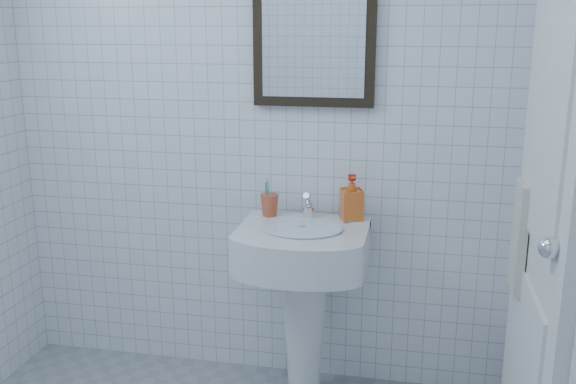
# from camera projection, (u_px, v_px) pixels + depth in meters

# --- Properties ---
(wall_back) EXTENTS (2.20, 0.02, 2.50)m
(wall_back) POSITION_uv_depth(u_px,v_px,m) (255.00, 102.00, 2.72)
(wall_back) COLOR white
(wall_back) RESTS_ON ground
(washbasin) EXTENTS (0.52, 0.38, 0.79)m
(washbasin) POSITION_uv_depth(u_px,v_px,m) (304.00, 283.00, 2.65)
(washbasin) COLOR white
(washbasin) RESTS_ON ground
(faucet) EXTENTS (0.05, 0.11, 0.12)m
(faucet) POSITION_uv_depth(u_px,v_px,m) (308.00, 207.00, 2.66)
(faucet) COLOR silver
(faucet) RESTS_ON washbasin
(toothbrush_cup) EXTENTS (0.10, 0.10, 0.09)m
(toothbrush_cup) POSITION_uv_depth(u_px,v_px,m) (270.00, 205.00, 2.70)
(toothbrush_cup) COLOR #C55030
(toothbrush_cup) RESTS_ON washbasin
(soap_dispenser) EXTENTS (0.11, 0.11, 0.19)m
(soap_dispenser) POSITION_uv_depth(u_px,v_px,m) (352.00, 197.00, 2.63)
(soap_dispenser) COLOR #D44014
(soap_dispenser) RESTS_ON washbasin
(wall_mirror) EXTENTS (0.50, 0.04, 0.62)m
(wall_mirror) POSITION_uv_depth(u_px,v_px,m) (314.00, 29.00, 2.58)
(wall_mirror) COLOR black
(wall_mirror) RESTS_ON wall_back
(bathroom_door) EXTENTS (0.04, 0.80, 2.00)m
(bathroom_door) POSITION_uv_depth(u_px,v_px,m) (545.00, 216.00, 1.96)
(bathroom_door) COLOR silver
(bathroom_door) RESTS_ON ground
(towel_ring) EXTENTS (0.01, 0.18, 0.18)m
(towel_ring) POSITION_uv_depth(u_px,v_px,m) (530.00, 186.00, 2.12)
(towel_ring) COLOR silver
(towel_ring) RESTS_ON wall_right
(hand_towel) EXTENTS (0.03, 0.16, 0.38)m
(hand_towel) POSITION_uv_depth(u_px,v_px,m) (519.00, 237.00, 2.17)
(hand_towel) COLOR silver
(hand_towel) RESTS_ON towel_ring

